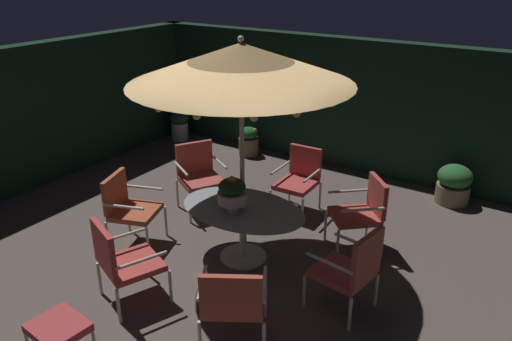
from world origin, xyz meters
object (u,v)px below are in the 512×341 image
Objects in this scene: patio_chair_east at (128,205)px; ottoman_footrest at (58,329)px; centerpiece_planter at (232,192)px; potted_plant_right_far at (454,184)px; patio_dining_table at (243,218)px; patio_chair_north at (299,176)px; patio_chair_west at (363,209)px; potted_plant_back_center at (249,141)px; patio_umbrella at (241,64)px; patio_chair_south at (233,299)px; patio_chair_southwest at (351,267)px; patio_chair_northeast at (199,172)px; potted_plant_back_left at (179,124)px; patio_chair_southeast at (122,259)px.

ottoman_footrest is at bearing -61.56° from patio_chair_east.
centerpiece_planter is 0.76× the size of potted_plant_right_far.
patio_dining_table is 1.69× the size of patio_chair_north.
potted_plant_back_center is at bearing 147.29° from patio_chair_west.
potted_plant_right_far is (1.83, 3.10, -2.16)m from patio_umbrella.
patio_chair_southwest is (0.74, 1.10, 0.01)m from patio_chair_south.
potted_plant_back_center is (-0.64, 2.27, -0.31)m from patio_chair_northeast.
patio_chair_northeast is 2.38m from potted_plant_back_center.
potted_plant_right_far is at bearing 85.01° from patio_chair_southwest.
patio_chair_south is (0.85, -2.88, -0.02)m from patio_chair_north.
potted_plant_back_left is (-3.67, 3.17, -0.64)m from centerpiece_planter.
patio_dining_table is 2.58× the size of potted_plant_back_left.
patio_chair_north is 3.94m from potted_plant_back_left.
patio_chair_west is at bearing 31.05° from patio_chair_east.
patio_umbrella is at bearing 68.13° from patio_chair_southeast.
patio_chair_southeast is 1.59× the size of potted_plant_back_left.
patio_umbrella is at bearing -120.62° from potted_plant_right_far.
patio_umbrella reaches higher than patio_chair_southeast.
patio_chair_west is 5.24m from potted_plant_back_left.
patio_chair_southeast is (0.76, -2.23, -0.03)m from patio_chair_northeast.
patio_chair_south is at bearing -54.28° from centerpiece_planter.
potted_plant_back_center is (-3.53, 3.28, -0.28)m from patio_chair_southwest.
potted_plant_right_far is at bearing 76.85° from patio_chair_south.
centerpiece_planter reaches higher than patio_chair_east.
potted_plant_back_center is (-1.40, 4.50, -0.28)m from patio_chair_southeast.
potted_plant_right_far is (3.29, 3.63, -0.26)m from patio_chair_east.
patio_chair_northeast is 2.36m from patio_chair_southeast.
centerpiece_planter is 1.77m from patio_chair_north.
patio_chair_east is 1.57× the size of potted_plant_right_far.
potted_plant_back_left is (-3.65, 1.45, -0.21)m from patio_chair_north.
patio_chair_southeast is 5.16m from potted_plant_right_far.
patio_dining_table is 2.63× the size of potted_plant_right_far.
patio_umbrella is at bearing -30.18° from patio_chair_northeast.
patio_umbrella is at bearing 121.12° from patio_chair_south.
centerpiece_planter is at bearing 66.80° from patio_chair_southeast.
patio_chair_north reaches higher than potted_plant_back_left.
patio_chair_northeast reaches higher than patio_chair_southeast.
patio_chair_south is 0.95× the size of patio_chair_west.
patio_dining_table is 3.61m from potted_plant_right_far.
patio_dining_table is 3.65m from potted_plant_back_center.
ottoman_footrest is (-1.26, -1.05, -0.19)m from patio_chair_south.
centerpiece_planter reaches higher than potted_plant_back_left.
patio_dining_table is 1.67× the size of patio_chair_west.
patio_umbrella is 5.07× the size of ottoman_footrest.
patio_chair_southeast reaches higher than patio_chair_south.
centerpiece_planter is at bearing -35.89° from patio_chair_northeast.
patio_umbrella is 5.23m from potted_plant_back_left.
patio_chair_northeast is 1.85× the size of ottoman_footrest.
patio_chair_southwest reaches higher than patio_dining_table.
patio_chair_southeast is 1.83× the size of ottoman_footrest.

